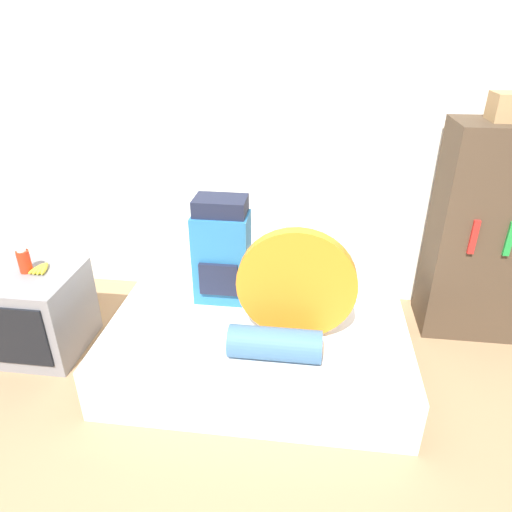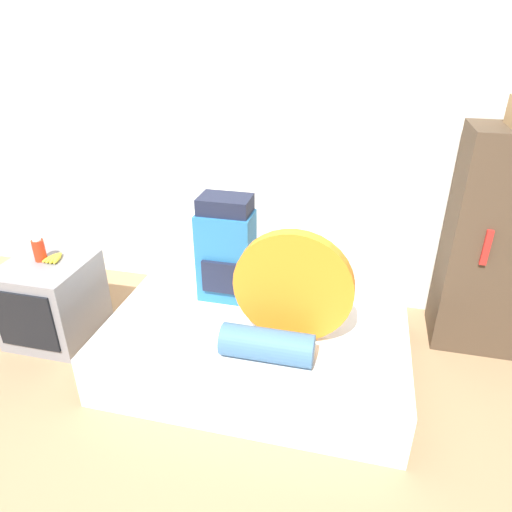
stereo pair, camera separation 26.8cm
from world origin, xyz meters
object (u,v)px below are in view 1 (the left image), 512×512
sleeping_roll (275,344)px  television (40,313)px  canister (24,261)px  tent_bag (296,285)px  backpack (222,252)px  bookshelf (495,234)px

sleeping_roll → television: bearing=168.6°
television → canister: (-0.05, 0.04, 0.38)m
tent_bag → canister: size_ratio=4.15×
sleeping_roll → backpack: bearing=124.7°
television → bookshelf: bearing=12.3°
tent_bag → television: (-1.77, 0.10, -0.42)m
backpack → tent_bag: (0.52, -0.37, -0.00)m
sleeping_roll → bookshelf: size_ratio=0.35×
tent_bag → bookshelf: bookshelf is taller
backpack → sleeping_roll: backpack is taller
backpack → canister: (-1.29, -0.22, -0.04)m
sleeping_roll → canister: (-1.71, 0.38, 0.22)m
bookshelf → backpack: bearing=-167.6°
tent_bag → television: bearing=176.8°
backpack → television: bearing=-167.9°
sleeping_roll → canister: canister is taller
backpack → bookshelf: bookshelf is taller
backpack → canister: 1.31m
sleeping_roll → television: television is taller
canister → tent_bag: bearing=-4.5°
backpack → sleeping_roll: bearing=-55.3°
sleeping_roll → canister: bearing=167.5°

